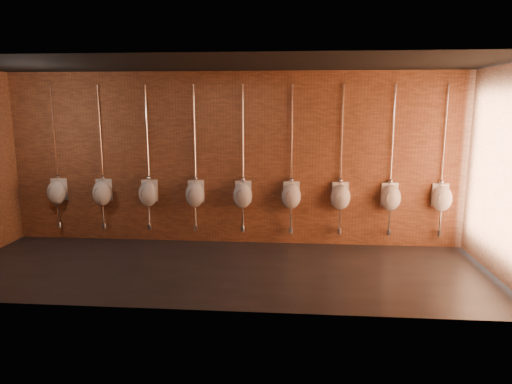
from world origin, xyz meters
TOP-DOWN VIEW (x-y plane):
  - ground at (0.00, 0.00)m, footprint 8.50×8.50m
  - room_shell at (0.00, 0.00)m, footprint 8.54×3.04m
  - urinal_0 at (-3.41, 1.37)m, footprint 0.40×0.36m
  - urinal_1 at (-2.51, 1.37)m, footprint 0.40×0.36m
  - urinal_2 at (-1.61, 1.37)m, footprint 0.40×0.36m
  - urinal_3 at (-0.71, 1.37)m, footprint 0.40×0.36m
  - urinal_4 at (0.19, 1.37)m, footprint 0.40×0.36m
  - urinal_5 at (1.09, 1.37)m, footprint 0.40×0.36m
  - urinal_6 at (1.99, 1.37)m, footprint 0.40×0.36m
  - urinal_7 at (2.89, 1.37)m, footprint 0.40×0.36m
  - urinal_8 at (3.79, 1.37)m, footprint 0.40×0.36m

SIDE VIEW (x-z plane):
  - ground at x=0.00m, z-range 0.00..0.00m
  - urinal_0 at x=-3.41m, z-range -0.40..2.31m
  - urinal_1 at x=-2.51m, z-range -0.40..2.31m
  - urinal_2 at x=-1.61m, z-range -0.40..2.31m
  - urinal_3 at x=-0.71m, z-range -0.40..2.31m
  - urinal_4 at x=0.19m, z-range -0.40..2.31m
  - urinal_5 at x=1.09m, z-range -0.40..2.31m
  - urinal_6 at x=1.99m, z-range -0.40..2.31m
  - urinal_7 at x=2.89m, z-range -0.40..2.31m
  - urinal_8 at x=3.79m, z-range -0.40..2.31m
  - room_shell at x=0.00m, z-range 0.40..3.62m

